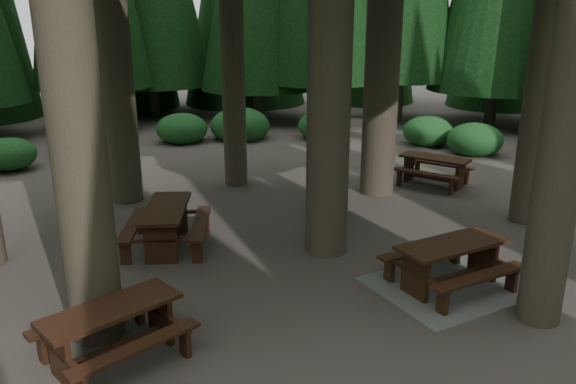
{
  "coord_description": "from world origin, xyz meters",
  "views": [
    {
      "loc": [
        0.11,
        -10.42,
        4.57
      ],
      "look_at": [
        0.02,
        0.66,
        1.1
      ],
      "focal_mm": 35.0,
      "sensor_mm": 36.0,
      "label": 1
    }
  ],
  "objects_px": {
    "picnic_table_b": "(167,220)",
    "picnic_table_d": "(434,166)",
    "picnic_table_a": "(450,272)",
    "picnic_table_e": "(112,325)"
  },
  "relations": [
    {
      "from": "picnic_table_a",
      "to": "picnic_table_d",
      "type": "xyz_separation_m",
      "value": [
        1.24,
        6.38,
        0.23
      ]
    },
    {
      "from": "picnic_table_a",
      "to": "picnic_table_b",
      "type": "bearing_deg",
      "value": 131.85
    },
    {
      "from": "picnic_table_b",
      "to": "picnic_table_e",
      "type": "height_order",
      "value": "picnic_table_b"
    },
    {
      "from": "picnic_table_a",
      "to": "picnic_table_e",
      "type": "distance_m",
      "value": 5.66
    },
    {
      "from": "picnic_table_b",
      "to": "picnic_table_e",
      "type": "xyz_separation_m",
      "value": [
        0.11,
        -3.99,
        -0.05
      ]
    },
    {
      "from": "picnic_table_e",
      "to": "picnic_table_b",
      "type": "bearing_deg",
      "value": 46.52
    },
    {
      "from": "picnic_table_b",
      "to": "picnic_table_d",
      "type": "xyz_separation_m",
      "value": [
        6.58,
        4.58,
        -0.05
      ]
    },
    {
      "from": "picnic_table_b",
      "to": "picnic_table_d",
      "type": "distance_m",
      "value": 8.02
    },
    {
      "from": "picnic_table_b",
      "to": "picnic_table_e",
      "type": "distance_m",
      "value": 3.99
    },
    {
      "from": "picnic_table_a",
      "to": "picnic_table_d",
      "type": "distance_m",
      "value": 6.51
    }
  ]
}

